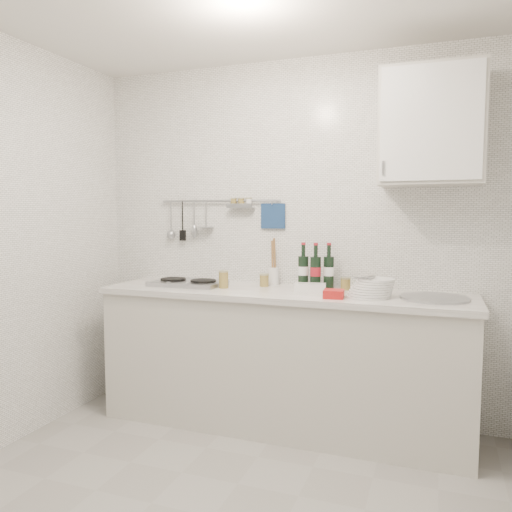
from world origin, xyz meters
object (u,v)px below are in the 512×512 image
Objects in this scene: utensil_crock at (273,274)px; plate_stack_hob at (202,283)px; plate_stack_sink at (372,288)px; wine_bottles at (316,266)px; wall_cabinet at (431,127)px.

plate_stack_hob is at bearing -159.64° from utensil_crock.
plate_stack_hob is at bearing 174.74° from plate_stack_sink.
plate_stack_sink is at bearing -21.69° from utensil_crock.
utensil_crock is (0.48, 0.18, 0.07)m from plate_stack_hob.
utensil_crock is at bearing 20.36° from plate_stack_hob.
plate_stack_sink is at bearing -26.72° from wine_bottles.
utensil_crock is (-0.73, 0.29, 0.02)m from plate_stack_sink.
plate_stack_hob is 0.52m from utensil_crock.
plate_stack_hob is 0.91× the size of plate_stack_sink.
utensil_crock is (-1.04, 0.12, -0.95)m from wall_cabinet.
plate_stack_sink is 0.88× the size of utensil_crock.
plate_stack_sink is 0.79m from utensil_crock.
wall_cabinet reaches higher than plate_stack_sink.
wall_cabinet is 2.38× the size of plate_stack_sink.
wall_cabinet is 1.04m from plate_stack_sink.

